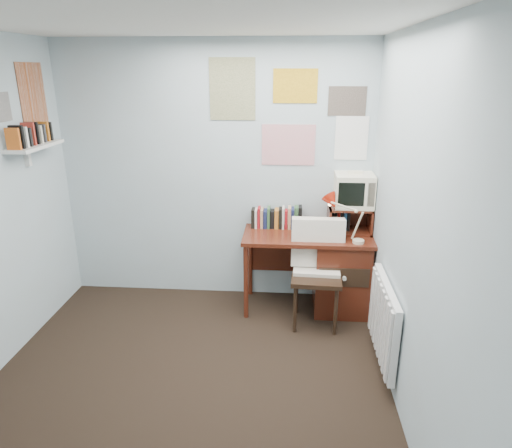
{
  "coord_description": "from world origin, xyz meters",
  "views": [
    {
      "loc": [
        0.72,
        -2.54,
        2.24
      ],
      "look_at": [
        0.46,
        0.95,
        1.03
      ],
      "focal_mm": 32.0,
      "sensor_mm": 36.0,
      "label": 1
    }
  ],
  "objects_px": {
    "radiator": "(384,321)",
    "wall_shelf": "(35,146)",
    "desk": "(335,270)",
    "desk_chair": "(316,277)",
    "tv_riser": "(349,219)",
    "desk_lamp": "(360,223)",
    "crt_tv": "(354,188)"
  },
  "relations": [
    {
      "from": "desk_chair",
      "to": "tv_riser",
      "type": "relative_size",
      "value": 2.34
    },
    {
      "from": "desk",
      "to": "radiator",
      "type": "xyz_separation_m",
      "value": [
        0.29,
        -0.93,
        0.01
      ]
    },
    {
      "from": "crt_tv",
      "to": "radiator",
      "type": "bearing_deg",
      "value": -82.05
    },
    {
      "from": "desk_chair",
      "to": "desk_lamp",
      "type": "height_order",
      "value": "desk_lamp"
    },
    {
      "from": "desk_chair",
      "to": "desk_lamp",
      "type": "relative_size",
      "value": 2.5
    },
    {
      "from": "crt_tv",
      "to": "radiator",
      "type": "xyz_separation_m",
      "value": [
        0.14,
        -1.06,
        -0.76
      ]
    },
    {
      "from": "tv_riser",
      "to": "desk",
      "type": "bearing_deg",
      "value": -137.04
    },
    {
      "from": "desk_lamp",
      "to": "radiator",
      "type": "relative_size",
      "value": 0.47
    },
    {
      "from": "desk_chair",
      "to": "crt_tv",
      "type": "height_order",
      "value": "crt_tv"
    },
    {
      "from": "crt_tv",
      "to": "radiator",
      "type": "relative_size",
      "value": 0.44
    },
    {
      "from": "desk",
      "to": "radiator",
      "type": "distance_m",
      "value": 0.97
    },
    {
      "from": "desk_chair",
      "to": "tv_riser",
      "type": "height_order",
      "value": "tv_riser"
    },
    {
      "from": "desk_chair",
      "to": "tv_riser",
      "type": "bearing_deg",
      "value": 56.12
    },
    {
      "from": "tv_riser",
      "to": "crt_tv",
      "type": "xyz_separation_m",
      "value": [
        0.03,
        0.02,
        0.29
      ]
    },
    {
      "from": "desk_lamp",
      "to": "crt_tv",
      "type": "relative_size",
      "value": 1.06
    },
    {
      "from": "tv_riser",
      "to": "wall_shelf",
      "type": "distance_m",
      "value": 2.83
    },
    {
      "from": "desk",
      "to": "desk_chair",
      "type": "relative_size",
      "value": 1.28
    },
    {
      "from": "desk_lamp",
      "to": "desk",
      "type": "bearing_deg",
      "value": 117.91
    },
    {
      "from": "tv_riser",
      "to": "wall_shelf",
      "type": "relative_size",
      "value": 0.65
    },
    {
      "from": "desk",
      "to": "crt_tv",
      "type": "distance_m",
      "value": 0.8
    },
    {
      "from": "desk_lamp",
      "to": "tv_riser",
      "type": "xyz_separation_m",
      "value": [
        -0.05,
        0.3,
        -0.06
      ]
    },
    {
      "from": "desk",
      "to": "desk_lamp",
      "type": "height_order",
      "value": "desk_lamp"
    },
    {
      "from": "desk_lamp",
      "to": "crt_tv",
      "type": "bearing_deg",
      "value": 80.03
    },
    {
      "from": "tv_riser",
      "to": "wall_shelf",
      "type": "height_order",
      "value": "wall_shelf"
    },
    {
      "from": "radiator",
      "to": "wall_shelf",
      "type": "distance_m",
      "value": 3.15
    },
    {
      "from": "crt_tv",
      "to": "wall_shelf",
      "type": "distance_m",
      "value": 2.8
    },
    {
      "from": "desk_lamp",
      "to": "wall_shelf",
      "type": "relative_size",
      "value": 0.6
    },
    {
      "from": "desk_lamp",
      "to": "radiator",
      "type": "height_order",
      "value": "desk_lamp"
    },
    {
      "from": "radiator",
      "to": "desk",
      "type": "bearing_deg",
      "value": 107.24
    },
    {
      "from": "radiator",
      "to": "wall_shelf",
      "type": "height_order",
      "value": "wall_shelf"
    },
    {
      "from": "tv_riser",
      "to": "radiator",
      "type": "height_order",
      "value": "tv_riser"
    },
    {
      "from": "desk_chair",
      "to": "crt_tv",
      "type": "bearing_deg",
      "value": 55.22
    }
  ]
}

